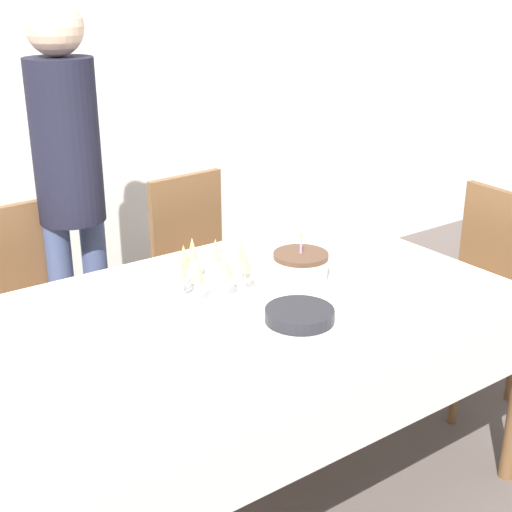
{
  "coord_description": "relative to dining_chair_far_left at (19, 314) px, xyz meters",
  "views": [
    {
      "loc": [
        -1.21,
        -1.81,
        1.81
      ],
      "look_at": [
        0.19,
        0.12,
        0.89
      ],
      "focal_mm": 50.0,
      "sensor_mm": 36.0,
      "label": 1
    }
  ],
  "objects": [
    {
      "name": "napkin_pile",
      "position": [
        0.23,
        -1.04,
        0.25
      ],
      "size": [
        0.15,
        0.15,
        0.01
      ],
      "color": "#8CC6E0",
      "rests_on": "dining_table"
    },
    {
      "name": "dining_table",
      "position": [
        0.45,
        -0.92,
        0.14
      ],
      "size": [
        2.0,
        1.21,
        0.77
      ],
      "color": "silver",
      "rests_on": "ground_plane"
    },
    {
      "name": "person_standing",
      "position": [
        0.3,
        0.07,
        0.55
      ],
      "size": [
        0.28,
        0.28,
        1.76
      ],
      "color": "#3F4C72",
      "rests_on": "ground_plane"
    },
    {
      "name": "dining_chair_far_right",
      "position": [
        0.89,
        -0.0,
        0.0
      ],
      "size": [
        0.45,
        0.45,
        0.95
      ],
      "color": "brown",
      "rests_on": "ground_plane"
    },
    {
      "name": "ground_plane",
      "position": [
        0.45,
        -0.92,
        -0.52
      ],
      "size": [
        12.0,
        12.0,
        0.0
      ],
      "primitive_type": "plane",
      "color": "#564C47"
    },
    {
      "name": "plate_stack_main",
      "position": [
        0.59,
        -1.11,
        0.26
      ],
      "size": [
        0.23,
        0.23,
        0.04
      ],
      "color": "black",
      "rests_on": "dining_table"
    },
    {
      "name": "dining_chair_right_end",
      "position": [
        1.77,
        -0.93,
        0.0
      ],
      "size": [
        0.45,
        0.45,
        0.95
      ],
      "color": "brown",
      "rests_on": "ground_plane"
    },
    {
      "name": "dining_chair_far_left",
      "position": [
        0.0,
        0.0,
        0.0
      ],
      "size": [
        0.44,
        0.44,
        0.95
      ],
      "color": "brown",
      "rests_on": "ground_plane"
    },
    {
      "name": "champagne_tray",
      "position": [
        0.47,
        -0.76,
        0.33
      ],
      "size": [
        0.34,
        0.34,
        0.18
      ],
      "color": "silver",
      "rests_on": "dining_table"
    },
    {
      "name": "cake_knife",
      "position": [
        0.78,
        -1.07,
        0.25
      ],
      "size": [
        0.28,
        0.14,
        0.0
      ],
      "color": "silver",
      "rests_on": "dining_table"
    },
    {
      "name": "birthday_cake",
      "position": [
        0.81,
        -0.85,
        0.3
      ],
      "size": [
        0.21,
        0.21,
        0.18
      ],
      "color": "beige",
      "rests_on": "dining_table"
    },
    {
      "name": "wall_back",
      "position": [
        0.45,
        0.75,
        0.83
      ],
      "size": [
        8.0,
        0.05,
        2.7
      ],
      "color": "silver",
      "rests_on": "ground_plane"
    },
    {
      "name": "fork_pile",
      "position": [
        0.18,
        -1.17,
        0.25
      ],
      "size": [
        0.17,
        0.07,
        0.02
      ],
      "color": "silver",
      "rests_on": "dining_table"
    }
  ]
}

